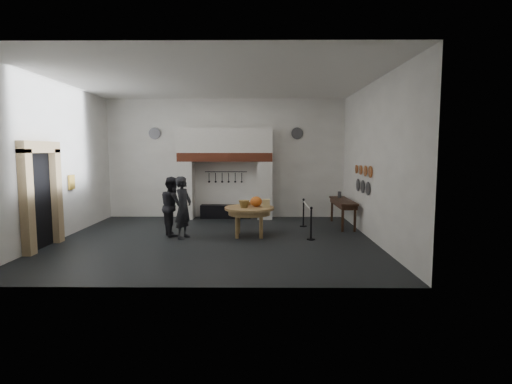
{
  "coord_description": "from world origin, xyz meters",
  "views": [
    {
      "loc": [
        1.28,
        -11.26,
        2.57
      ],
      "look_at": [
        1.18,
        0.35,
        1.35
      ],
      "focal_mm": 28.0,
      "sensor_mm": 36.0,
      "label": 1
    }
  ],
  "objects_px": {
    "iron_range": "(226,211)",
    "side_table": "(343,201)",
    "visitor_far": "(173,206)",
    "work_table": "(249,208)",
    "visitor_near": "(183,208)",
    "barrier_post_near": "(311,224)",
    "barrier_post_far": "(303,213)"
  },
  "relations": [
    {
      "from": "work_table",
      "to": "visitor_far",
      "type": "xyz_separation_m",
      "value": [
        -2.32,
        0.06,
        0.05
      ]
    },
    {
      "from": "iron_range",
      "to": "barrier_post_near",
      "type": "relative_size",
      "value": 2.11
    },
    {
      "from": "work_table",
      "to": "side_table",
      "type": "distance_m",
      "value": 3.5
    },
    {
      "from": "side_table",
      "to": "barrier_post_near",
      "type": "height_order",
      "value": "same"
    },
    {
      "from": "barrier_post_near",
      "to": "iron_range",
      "type": "bearing_deg",
      "value": 126.97
    },
    {
      "from": "work_table",
      "to": "side_table",
      "type": "xyz_separation_m",
      "value": [
        3.12,
        1.57,
        0.03
      ]
    },
    {
      "from": "visitor_near",
      "to": "side_table",
      "type": "relative_size",
      "value": 0.83
    },
    {
      "from": "side_table",
      "to": "barrier_post_far",
      "type": "distance_m",
      "value": 1.4
    },
    {
      "from": "visitor_near",
      "to": "work_table",
      "type": "bearing_deg",
      "value": -63.94
    },
    {
      "from": "work_table",
      "to": "side_table",
      "type": "relative_size",
      "value": 0.68
    },
    {
      "from": "barrier_post_near",
      "to": "side_table",
      "type": "bearing_deg",
      "value": 57.19
    },
    {
      "from": "visitor_far",
      "to": "side_table",
      "type": "xyz_separation_m",
      "value": [
        5.44,
        1.51,
        -0.02
      ]
    },
    {
      "from": "visitor_near",
      "to": "barrier_post_far",
      "type": "relative_size",
      "value": 2.02
    },
    {
      "from": "visitor_near",
      "to": "barrier_post_near",
      "type": "xyz_separation_m",
      "value": [
        3.7,
        -0.16,
        -0.46
      ]
    },
    {
      "from": "iron_range",
      "to": "work_table",
      "type": "height_order",
      "value": "work_table"
    },
    {
      "from": "iron_range",
      "to": "side_table",
      "type": "relative_size",
      "value": 0.86
    },
    {
      "from": "iron_range",
      "to": "barrier_post_near",
      "type": "bearing_deg",
      "value": -53.03
    },
    {
      "from": "iron_range",
      "to": "visitor_far",
      "type": "distance_m",
      "value": 3.44
    },
    {
      "from": "visitor_near",
      "to": "barrier_post_near",
      "type": "distance_m",
      "value": 3.73
    },
    {
      "from": "visitor_far",
      "to": "work_table",
      "type": "bearing_deg",
      "value": -116.34
    },
    {
      "from": "work_table",
      "to": "visitor_near",
      "type": "relative_size",
      "value": 0.82
    },
    {
      "from": "iron_range",
      "to": "barrier_post_far",
      "type": "bearing_deg",
      "value": -31.17
    },
    {
      "from": "visitor_near",
      "to": "iron_range",
      "type": "bearing_deg",
      "value": 1.06
    },
    {
      "from": "work_table",
      "to": "barrier_post_near",
      "type": "height_order",
      "value": "barrier_post_near"
    },
    {
      "from": "barrier_post_far",
      "to": "barrier_post_near",
      "type": "bearing_deg",
      "value": -90.0
    },
    {
      "from": "visitor_near",
      "to": "barrier_post_far",
      "type": "xyz_separation_m",
      "value": [
        3.7,
        1.84,
        -0.46
      ]
    },
    {
      "from": "visitor_far",
      "to": "side_table",
      "type": "relative_size",
      "value": 0.81
    },
    {
      "from": "visitor_near",
      "to": "side_table",
      "type": "height_order",
      "value": "visitor_near"
    },
    {
      "from": "iron_range",
      "to": "work_table",
      "type": "relative_size",
      "value": 1.28
    },
    {
      "from": "side_table",
      "to": "visitor_far",
      "type": "bearing_deg",
      "value": -164.5
    },
    {
      "from": "work_table",
      "to": "visitor_far",
      "type": "bearing_deg",
      "value": 178.47
    },
    {
      "from": "iron_range",
      "to": "visitor_far",
      "type": "height_order",
      "value": "visitor_far"
    }
  ]
}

